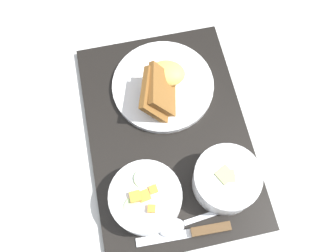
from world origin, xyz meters
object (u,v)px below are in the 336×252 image
object	(u,v)px
bowl_salad	(146,198)
plate_main	(163,85)
bowl_soup	(226,179)
spoon	(184,224)
knife	(201,231)

from	to	relation	value
bowl_salad	plate_main	size ratio (longest dim) A/B	0.61
bowl_soup	bowl_salad	bearing A→B (deg)	96.29
plate_main	spoon	xyz separation A→B (m)	(-0.27, -0.01, -0.01)
plate_main	knife	xyz separation A→B (m)	(-0.29, -0.04, -0.01)
knife	plate_main	bearing A→B (deg)	-86.28
plate_main	spoon	size ratio (longest dim) A/B	1.42
bowl_soup	knife	size ratio (longest dim) A/B	0.70
knife	spoon	size ratio (longest dim) A/B	1.15
bowl_soup	spoon	size ratio (longest dim) A/B	0.81
bowl_salad	plate_main	distance (m)	0.23
bowl_soup	plate_main	size ratio (longest dim) A/B	0.57
bowl_salad	knife	distance (m)	0.11
bowl_soup	plate_main	bearing A→B (deg)	23.90
plate_main	knife	world-z (taller)	plate_main
knife	bowl_salad	bearing A→B (deg)	-39.09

